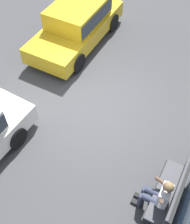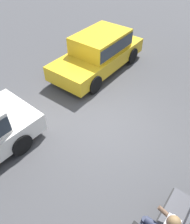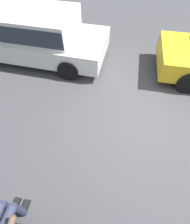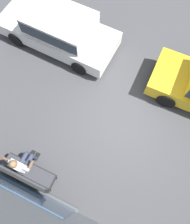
{
  "view_description": "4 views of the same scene",
  "coord_description": "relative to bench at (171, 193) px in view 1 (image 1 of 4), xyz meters",
  "views": [
    {
      "loc": [
        4.83,
        2.6,
        6.47
      ],
      "look_at": [
        1.01,
        0.55,
        1.12
      ],
      "focal_mm": 45.0,
      "sensor_mm": 36.0,
      "label": 1
    },
    {
      "loc": [
        3.91,
        2.6,
        4.83
      ],
      "look_at": [
        0.67,
        0.14,
        1.08
      ],
      "focal_mm": 35.0,
      "sensor_mm": 36.0,
      "label": 2
    },
    {
      "loc": [
        0.71,
        2.6,
        3.47
      ],
      "look_at": [
        1.09,
        0.54,
        0.77
      ],
      "focal_mm": 28.0,
      "sensor_mm": 36.0,
      "label": 3
    },
    {
      "loc": [
        -0.21,
        2.6,
        7.14
      ],
      "look_at": [
        0.8,
        0.44,
        1.02
      ],
      "focal_mm": 35.0,
      "sensor_mm": 36.0,
      "label": 4
    }
  ],
  "objects": [
    {
      "name": "person_on_phone",
      "position": [
        0.24,
        -0.23,
        0.12
      ],
      "size": [
        0.73,
        0.74,
        1.38
      ],
      "color": "#2D3347",
      "rests_on": "ground_plane"
    },
    {
      "name": "ground_plane",
      "position": [
        -1.86,
        -2.9,
        -0.61
      ],
      "size": [
        60.0,
        60.0,
        0.0
      ],
      "primitive_type": "plane",
      "color": "#424244"
    },
    {
      "name": "parked_car_near",
      "position": [
        -4.36,
        -4.94,
        0.19
      ],
      "size": [
        4.21,
        1.82,
        1.47
      ],
      "color": "gold",
      "rests_on": "ground_plane"
    },
    {
      "name": "bench",
      "position": [
        0.0,
        0.0,
        0.0
      ],
      "size": [
        1.62,
        0.55,
        1.04
      ],
      "color": "black",
      "rests_on": "ground_plane"
    }
  ]
}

